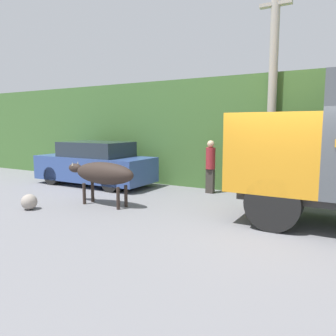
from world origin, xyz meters
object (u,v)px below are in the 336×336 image
(parked_suv, at_px, (95,164))
(pedestrian_on_hill, at_px, (210,164))
(brown_cow, at_px, (103,174))
(roadside_rock, at_px, (29,202))
(utility_pole, at_px, (273,87))

(parked_suv, distance_m, pedestrian_on_hill, 4.29)
(parked_suv, bearing_deg, brown_cow, -41.57)
(pedestrian_on_hill, bearing_deg, parked_suv, 11.82)
(roadside_rock, bearing_deg, utility_pole, 43.04)
(pedestrian_on_hill, bearing_deg, utility_pole, -164.73)
(brown_cow, relative_size, roadside_rock, 5.54)
(parked_suv, distance_m, utility_pole, 6.57)
(brown_cow, bearing_deg, roadside_rock, -127.91)
(pedestrian_on_hill, xyz_separation_m, utility_pole, (1.75, 0.41, 2.33))
(brown_cow, distance_m, utility_pole, 5.50)
(utility_pole, relative_size, roadside_rock, 15.74)
(brown_cow, bearing_deg, pedestrian_on_hill, 65.40)
(parked_suv, xyz_separation_m, pedestrian_on_hill, (4.22, 0.72, 0.18))
(pedestrian_on_hill, relative_size, roadside_rock, 4.19)
(brown_cow, xyz_separation_m, parked_suv, (-2.33, 2.23, -0.10))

